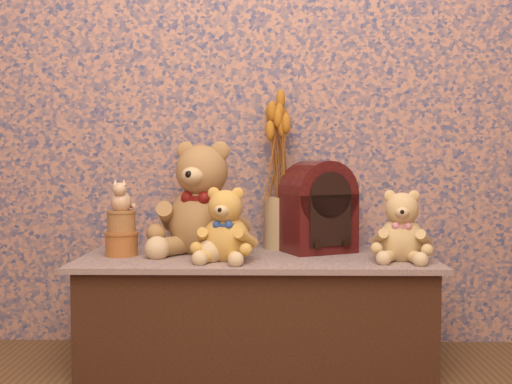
# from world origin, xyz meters

# --- Properties ---
(display_shelf) EXTENTS (1.29, 0.56, 0.40)m
(display_shelf) POSITION_xyz_m (0.00, 1.23, 0.20)
(display_shelf) COLOR navy
(display_shelf) RESTS_ON ground
(teddy_large) EXTENTS (0.48, 0.52, 0.46)m
(teddy_large) POSITION_xyz_m (-0.20, 1.31, 0.63)
(teddy_large) COLOR olive
(teddy_large) RESTS_ON display_shelf
(teddy_medium) EXTENTS (0.27, 0.30, 0.28)m
(teddy_medium) POSITION_xyz_m (-0.11, 1.14, 0.54)
(teddy_medium) COLOR #C18236
(teddy_medium) RESTS_ON display_shelf
(teddy_small) EXTENTS (0.26, 0.29, 0.27)m
(teddy_small) POSITION_xyz_m (0.52, 1.15, 0.54)
(teddy_small) COLOR tan
(teddy_small) RESTS_ON display_shelf
(cathedral_radio) EXTENTS (0.31, 0.28, 0.35)m
(cathedral_radio) POSITION_xyz_m (0.24, 1.33, 0.58)
(cathedral_radio) COLOR #370A0B
(cathedral_radio) RESTS_ON display_shelf
(ceramic_vase) EXTENTS (0.16, 0.16, 0.21)m
(ceramic_vase) POSITION_xyz_m (0.09, 1.41, 0.51)
(ceramic_vase) COLOR tan
(ceramic_vase) RESTS_ON display_shelf
(dried_stalks) EXTENTS (0.24, 0.24, 0.39)m
(dried_stalks) POSITION_xyz_m (0.09, 1.41, 0.81)
(dried_stalks) COLOR #B76C1D
(dried_stalks) RESTS_ON ceramic_vase
(biscuit_tin_lower) EXTENTS (0.16, 0.16, 0.09)m
(biscuit_tin_lower) POSITION_xyz_m (-0.50, 1.23, 0.45)
(biscuit_tin_lower) COLOR #B79035
(biscuit_tin_lower) RESTS_ON display_shelf
(biscuit_tin_upper) EXTENTS (0.13, 0.13, 0.08)m
(biscuit_tin_upper) POSITION_xyz_m (-0.50, 1.23, 0.53)
(biscuit_tin_upper) COLOR tan
(biscuit_tin_upper) RESTS_ON biscuit_tin_lower
(cat_figurine) EXTENTS (0.09, 0.10, 0.12)m
(cat_figurine) POSITION_xyz_m (-0.50, 1.23, 0.63)
(cat_figurine) COLOR silver
(cat_figurine) RESTS_ON biscuit_tin_upper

